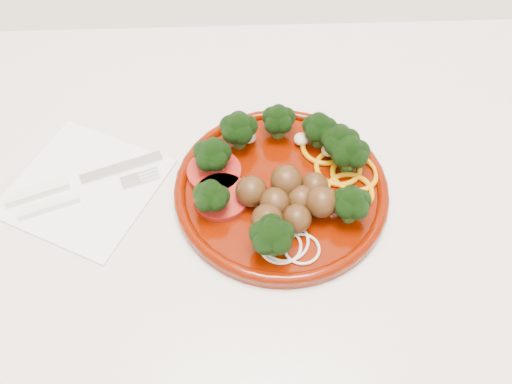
{
  "coord_description": "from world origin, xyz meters",
  "views": [
    {
      "loc": [
        -0.04,
        1.28,
        1.45
      ],
      "look_at": [
        -0.03,
        1.67,
        0.92
      ],
      "focal_mm": 40.0,
      "sensor_mm": 36.0,
      "label": 1
    }
  ],
  "objects_px": {
    "knife": "(64,184)",
    "fork": "(66,201)",
    "plate": "(284,182)",
    "napkin": "(85,187)"
  },
  "relations": [
    {
      "from": "plate",
      "to": "knife",
      "type": "height_order",
      "value": "plate"
    },
    {
      "from": "napkin",
      "to": "plate",
      "type": "bearing_deg",
      "value": -3.63
    },
    {
      "from": "knife",
      "to": "fork",
      "type": "height_order",
      "value": "knife"
    },
    {
      "from": "knife",
      "to": "napkin",
      "type": "bearing_deg",
      "value": -22.66
    },
    {
      "from": "knife",
      "to": "plate",
      "type": "bearing_deg",
      "value": -24.23
    },
    {
      "from": "plate",
      "to": "napkin",
      "type": "relative_size",
      "value": 1.57
    },
    {
      "from": "plate",
      "to": "fork",
      "type": "distance_m",
      "value": 0.26
    },
    {
      "from": "knife",
      "to": "fork",
      "type": "relative_size",
      "value": 1.13
    },
    {
      "from": "napkin",
      "to": "knife",
      "type": "relative_size",
      "value": 0.88
    },
    {
      "from": "plate",
      "to": "fork",
      "type": "height_order",
      "value": "plate"
    }
  ]
}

